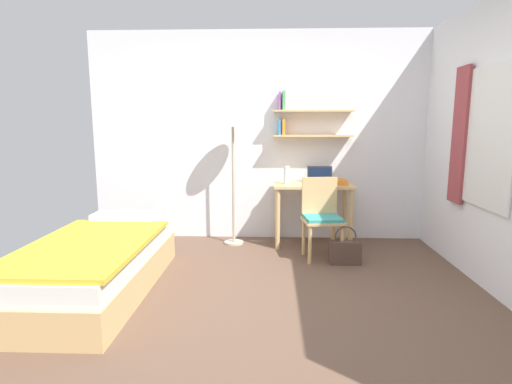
{
  "coord_description": "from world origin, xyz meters",
  "views": [
    {
      "loc": [
        0.09,
        -3.17,
        1.47
      ],
      "look_at": [
        -0.06,
        0.51,
        0.85
      ],
      "focal_mm": 28.6,
      "sensor_mm": 36.0,
      "label": 1
    }
  ],
  "objects_px": {
    "bed": "(96,265)",
    "desk": "(313,197)",
    "desk_chair": "(321,214)",
    "laptop": "(320,179)",
    "handbag": "(345,251)",
    "book_stack": "(341,182)",
    "standing_lamp": "(233,126)",
    "water_bottle": "(286,175)"
  },
  "relations": [
    {
      "from": "desk_chair",
      "to": "laptop",
      "type": "height_order",
      "value": "laptop"
    },
    {
      "from": "desk_chair",
      "to": "handbag",
      "type": "relative_size",
      "value": 2.15
    },
    {
      "from": "bed",
      "to": "book_stack",
      "type": "height_order",
      "value": "book_stack"
    },
    {
      "from": "desk_chair",
      "to": "handbag",
      "type": "distance_m",
      "value": 0.47
    },
    {
      "from": "bed",
      "to": "laptop",
      "type": "distance_m",
      "value": 2.71
    },
    {
      "from": "bed",
      "to": "laptop",
      "type": "height_order",
      "value": "laptop"
    },
    {
      "from": "standing_lamp",
      "to": "laptop",
      "type": "distance_m",
      "value": 1.24
    },
    {
      "from": "laptop",
      "to": "book_stack",
      "type": "height_order",
      "value": "laptop"
    },
    {
      "from": "desk_chair",
      "to": "water_bottle",
      "type": "distance_m",
      "value": 0.7
    },
    {
      "from": "desk",
      "to": "desk_chair",
      "type": "height_order",
      "value": "desk_chair"
    },
    {
      "from": "desk",
      "to": "desk_chair",
      "type": "bearing_deg",
      "value": -84.13
    },
    {
      "from": "handbag",
      "to": "water_bottle",
      "type": "bearing_deg",
      "value": 131.9
    },
    {
      "from": "desk",
      "to": "desk_chair",
      "type": "relative_size",
      "value": 1.07
    },
    {
      "from": "standing_lamp",
      "to": "handbag",
      "type": "bearing_deg",
      "value": -29.23
    },
    {
      "from": "standing_lamp",
      "to": "laptop",
      "type": "bearing_deg",
      "value": 4.36
    },
    {
      "from": "bed",
      "to": "book_stack",
      "type": "xyz_separation_m",
      "value": [
        2.37,
        1.47,
        0.54
      ]
    },
    {
      "from": "bed",
      "to": "laptop",
      "type": "relative_size",
      "value": 6.36
    },
    {
      "from": "bed",
      "to": "desk_chair",
      "type": "bearing_deg",
      "value": 25.96
    },
    {
      "from": "standing_lamp",
      "to": "book_stack",
      "type": "xyz_separation_m",
      "value": [
        1.29,
        -0.02,
        -0.66
      ]
    },
    {
      "from": "desk_chair",
      "to": "water_bottle",
      "type": "bearing_deg",
      "value": 129.68
    },
    {
      "from": "desk_chair",
      "to": "water_bottle",
      "type": "relative_size",
      "value": 4.06
    },
    {
      "from": "bed",
      "to": "handbag",
      "type": "relative_size",
      "value": 4.8
    },
    {
      "from": "laptop",
      "to": "water_bottle",
      "type": "xyz_separation_m",
      "value": [
        -0.41,
        -0.1,
        0.06
      ]
    },
    {
      "from": "desk_chair",
      "to": "handbag",
      "type": "height_order",
      "value": "desk_chair"
    },
    {
      "from": "desk_chair",
      "to": "book_stack",
      "type": "height_order",
      "value": "desk_chair"
    },
    {
      "from": "laptop",
      "to": "standing_lamp",
      "type": "bearing_deg",
      "value": -175.64
    },
    {
      "from": "laptop",
      "to": "handbag",
      "type": "relative_size",
      "value": 0.75
    },
    {
      "from": "bed",
      "to": "desk",
      "type": "bearing_deg",
      "value": 36.24
    },
    {
      "from": "standing_lamp",
      "to": "handbag",
      "type": "distance_m",
      "value": 1.94
    },
    {
      "from": "standing_lamp",
      "to": "book_stack",
      "type": "bearing_deg",
      "value": -0.97
    },
    {
      "from": "water_bottle",
      "to": "standing_lamp",
      "type": "bearing_deg",
      "value": 178.03
    },
    {
      "from": "laptop",
      "to": "handbag",
      "type": "xyz_separation_m",
      "value": [
        0.19,
        -0.78,
        -0.67
      ]
    },
    {
      "from": "desk_chair",
      "to": "standing_lamp",
      "type": "xyz_separation_m",
      "value": [
        -1.01,
        0.47,
        0.96
      ]
    },
    {
      "from": "bed",
      "to": "book_stack",
      "type": "distance_m",
      "value": 2.84
    },
    {
      "from": "laptop",
      "to": "desk_chair",
      "type": "bearing_deg",
      "value": -94.19
    },
    {
      "from": "book_stack",
      "to": "desk_chair",
      "type": "bearing_deg",
      "value": -121.27
    },
    {
      "from": "desk_chair",
      "to": "laptop",
      "type": "xyz_separation_m",
      "value": [
        0.04,
        0.55,
        0.32
      ]
    },
    {
      "from": "desk",
      "to": "water_bottle",
      "type": "bearing_deg",
      "value": -174.99
    },
    {
      "from": "desk",
      "to": "book_stack",
      "type": "height_order",
      "value": "book_stack"
    },
    {
      "from": "desk",
      "to": "handbag",
      "type": "relative_size",
      "value": 2.3
    },
    {
      "from": "standing_lamp",
      "to": "water_bottle",
      "type": "distance_m",
      "value": 0.87
    },
    {
      "from": "desk",
      "to": "water_bottle",
      "type": "height_order",
      "value": "water_bottle"
    }
  ]
}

